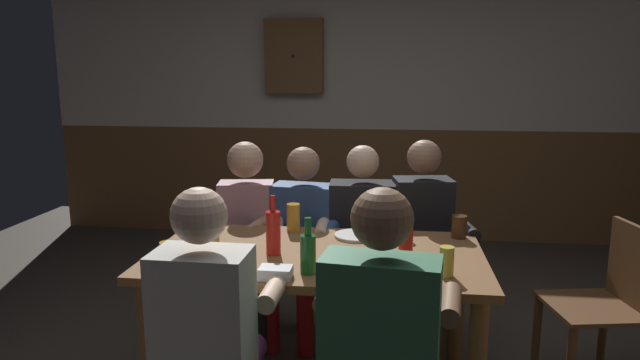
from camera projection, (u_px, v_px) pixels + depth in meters
name	position (u px, v px, depth m)	size (l,w,h in m)	color
back_wall_upper	(357.00, 46.00, 5.44)	(6.17, 0.12, 1.59)	beige
back_wall_wainscot	(355.00, 182.00, 5.69)	(6.17, 0.12, 1.09)	brown
dining_table	(317.00, 274.00, 2.79)	(1.63, 0.90, 0.77)	brown
person_0	(246.00, 231.00, 3.50)	(0.52, 0.57, 1.22)	#B78493
person_1	(300.00, 235.00, 3.47)	(0.55, 0.54, 1.19)	#2D4C84
person_2	(362.00, 235.00, 3.43)	(0.55, 0.53, 1.21)	black
person_3	(424.00, 235.00, 3.38)	(0.52, 0.57, 1.25)	black
person_4	(210.00, 326.00, 2.16)	(0.50, 0.52, 1.24)	silver
person_5	(382.00, 333.00, 2.09)	(0.59, 0.56, 1.26)	#33724C
chair_empty_near_right	(607.00, 302.00, 2.91)	(0.51, 0.51, 0.88)	brown
table_candle	(304.00, 251.00, 2.66)	(0.04, 0.04, 0.08)	#F9E08C
condiment_caddy	(276.00, 273.00, 2.42)	(0.14, 0.10, 0.05)	#B2B7BC
plate_0	(356.00, 236.00, 3.03)	(0.23, 0.23, 0.01)	white
bottle_0	(273.00, 232.00, 2.72)	(0.07, 0.07, 0.29)	red
bottle_1	(406.00, 243.00, 2.54)	(0.07, 0.07, 0.28)	red
bottle_2	(213.00, 245.00, 2.59)	(0.06, 0.06, 0.23)	gold
bottle_3	(309.00, 252.00, 2.47)	(0.07, 0.07, 0.25)	#195923
pint_glass_0	(459.00, 227.00, 3.01)	(0.08, 0.08, 0.12)	#4C2D19
pint_glass_1	(207.00, 263.00, 2.46)	(0.07, 0.07, 0.10)	#4C2D19
pint_glass_2	(447.00, 261.00, 2.44)	(0.06, 0.06, 0.13)	#E5C64C
pint_glass_3	(168.00, 253.00, 2.61)	(0.08, 0.08, 0.10)	gold
pint_glass_4	(393.00, 262.00, 2.49)	(0.06, 0.06, 0.10)	gold
pint_glass_5	(400.00, 223.00, 3.04)	(0.07, 0.07, 0.14)	#4C2D19
pint_glass_6	(293.00, 217.00, 3.13)	(0.07, 0.07, 0.15)	gold
wall_dart_cabinet	(294.00, 56.00, 5.40)	(0.56, 0.15, 0.70)	brown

